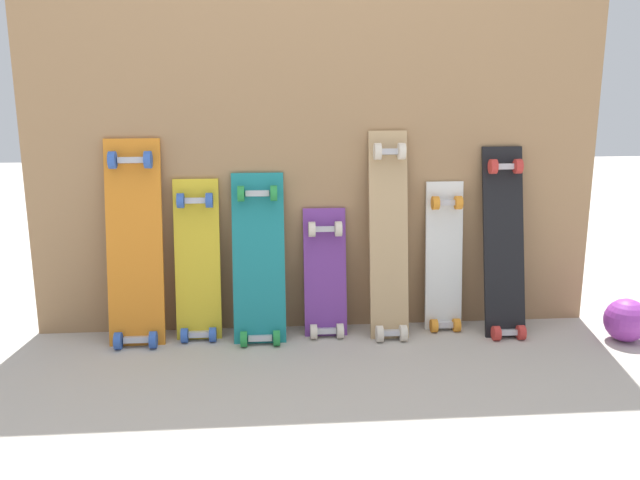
{
  "coord_description": "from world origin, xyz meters",
  "views": [
    {
      "loc": [
        -0.24,
        -2.89,
        1.12
      ],
      "look_at": [
        0.0,
        -0.07,
        0.43
      ],
      "focal_mm": 38.96,
      "sensor_mm": 36.0,
      "label": 1
    }
  ],
  "objects_px": {
    "skateboard_yellow": "(198,267)",
    "skateboard_black": "(504,250)",
    "skateboard_natural": "(389,243)",
    "skateboard_white": "(444,264)",
    "skateboard_purple": "(325,280)",
    "skateboard_teal": "(259,266)",
    "skateboard_orange": "(135,250)",
    "rubber_ball": "(626,320)"
  },
  "relations": [
    {
      "from": "skateboard_teal",
      "to": "skateboard_natural",
      "type": "bearing_deg",
      "value": 0.46
    },
    {
      "from": "skateboard_orange",
      "to": "rubber_ball",
      "type": "relative_size",
      "value": 4.94
    },
    {
      "from": "skateboard_orange",
      "to": "skateboard_white",
      "type": "distance_m",
      "value": 1.33
    },
    {
      "from": "skateboard_teal",
      "to": "skateboard_white",
      "type": "height_order",
      "value": "skateboard_teal"
    },
    {
      "from": "skateboard_natural",
      "to": "skateboard_orange",
      "type": "bearing_deg",
      "value": 179.63
    },
    {
      "from": "skateboard_orange",
      "to": "skateboard_black",
      "type": "height_order",
      "value": "skateboard_orange"
    },
    {
      "from": "skateboard_natural",
      "to": "rubber_ball",
      "type": "bearing_deg",
      "value": -10.34
    },
    {
      "from": "skateboard_yellow",
      "to": "skateboard_white",
      "type": "bearing_deg",
      "value": 0.9
    },
    {
      "from": "skateboard_orange",
      "to": "skateboard_natural",
      "type": "xyz_separation_m",
      "value": [
        1.07,
        -0.01,
        0.01
      ]
    },
    {
      "from": "skateboard_orange",
      "to": "skateboard_white",
      "type": "bearing_deg",
      "value": 1.82
    },
    {
      "from": "skateboard_yellow",
      "to": "skateboard_purple",
      "type": "height_order",
      "value": "skateboard_yellow"
    },
    {
      "from": "skateboard_teal",
      "to": "skateboard_white",
      "type": "relative_size",
      "value": 1.07
    },
    {
      "from": "skateboard_yellow",
      "to": "skateboard_natural",
      "type": "relative_size",
      "value": 0.79
    },
    {
      "from": "skateboard_orange",
      "to": "skateboard_purple",
      "type": "distance_m",
      "value": 0.81
    },
    {
      "from": "skateboard_orange",
      "to": "skateboard_teal",
      "type": "bearing_deg",
      "value": -1.27
    },
    {
      "from": "skateboard_orange",
      "to": "skateboard_teal",
      "type": "height_order",
      "value": "skateboard_orange"
    },
    {
      "from": "skateboard_yellow",
      "to": "skateboard_teal",
      "type": "xyz_separation_m",
      "value": [
        0.26,
        -0.04,
        0.01
      ]
    },
    {
      "from": "skateboard_white",
      "to": "skateboard_orange",
      "type": "bearing_deg",
      "value": -178.18
    },
    {
      "from": "skateboard_white",
      "to": "skateboard_black",
      "type": "distance_m",
      "value": 0.26
    },
    {
      "from": "skateboard_orange",
      "to": "skateboard_natural",
      "type": "height_order",
      "value": "skateboard_natural"
    },
    {
      "from": "skateboard_orange",
      "to": "skateboard_teal",
      "type": "relative_size",
      "value": 1.19
    },
    {
      "from": "skateboard_teal",
      "to": "skateboard_natural",
      "type": "relative_size",
      "value": 0.82
    },
    {
      "from": "skateboard_orange",
      "to": "skateboard_white",
      "type": "height_order",
      "value": "skateboard_orange"
    },
    {
      "from": "skateboard_orange",
      "to": "skateboard_yellow",
      "type": "distance_m",
      "value": 0.27
    },
    {
      "from": "skateboard_natural",
      "to": "skateboard_black",
      "type": "bearing_deg",
      "value": -1.54
    },
    {
      "from": "skateboard_natural",
      "to": "skateboard_white",
      "type": "height_order",
      "value": "skateboard_natural"
    },
    {
      "from": "skateboard_yellow",
      "to": "skateboard_black",
      "type": "xyz_separation_m",
      "value": [
        1.32,
        -0.05,
        0.06
      ]
    },
    {
      "from": "skateboard_teal",
      "to": "skateboard_white",
      "type": "distance_m",
      "value": 0.82
    },
    {
      "from": "skateboard_orange",
      "to": "skateboard_natural",
      "type": "bearing_deg",
      "value": -0.37
    },
    {
      "from": "skateboard_purple",
      "to": "rubber_ball",
      "type": "xyz_separation_m",
      "value": [
        1.26,
        -0.21,
        -0.15
      ]
    },
    {
      "from": "skateboard_white",
      "to": "skateboard_black",
      "type": "height_order",
      "value": "skateboard_black"
    },
    {
      "from": "skateboard_teal",
      "to": "skateboard_black",
      "type": "relative_size",
      "value": 0.88
    },
    {
      "from": "skateboard_yellow",
      "to": "skateboard_black",
      "type": "height_order",
      "value": "skateboard_black"
    },
    {
      "from": "skateboard_orange",
      "to": "skateboard_black",
      "type": "bearing_deg",
      "value": -0.74
    },
    {
      "from": "skateboard_natural",
      "to": "skateboard_purple",
      "type": "bearing_deg",
      "value": 174.86
    },
    {
      "from": "skateboard_yellow",
      "to": "skateboard_white",
      "type": "xyz_separation_m",
      "value": [
        1.07,
        0.02,
        -0.01
      ]
    },
    {
      "from": "skateboard_white",
      "to": "skateboard_purple",
      "type": "bearing_deg",
      "value": -177.33
    },
    {
      "from": "skateboard_orange",
      "to": "skateboard_black",
      "type": "distance_m",
      "value": 1.57
    },
    {
      "from": "skateboard_yellow",
      "to": "rubber_ball",
      "type": "height_order",
      "value": "skateboard_yellow"
    },
    {
      "from": "skateboard_white",
      "to": "rubber_ball",
      "type": "distance_m",
      "value": 0.8
    },
    {
      "from": "skateboard_black",
      "to": "skateboard_white",
      "type": "bearing_deg",
      "value": 165.73
    },
    {
      "from": "skateboard_orange",
      "to": "skateboard_yellow",
      "type": "relative_size",
      "value": 1.23
    }
  ]
}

